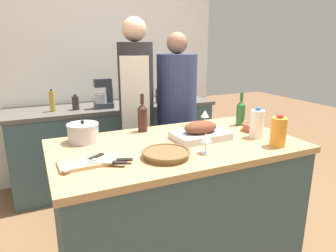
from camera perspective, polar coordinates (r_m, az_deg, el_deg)
name	(u,v)px	position (r m, az deg, el deg)	size (l,w,h in m)	color
kitchen_island	(176,207)	(2.10, 1.54, -15.23)	(1.55, 0.87, 0.92)	#3D565B
back_counter	(116,144)	(3.41, -9.83, -3.32)	(2.20, 0.60, 0.89)	#3D565B
back_wall	(105,67)	(3.58, -11.95, 11.01)	(2.70, 0.10, 2.55)	silver
roasting_pan	(200,132)	(1.99, 6.19, -1.16)	(0.37, 0.25, 0.12)	#BCBCC1
wicker_basket	(166,154)	(1.67, -0.36, -5.27)	(0.27, 0.27, 0.04)	brown
cutting_board	(92,162)	(1.64, -14.33, -6.57)	(0.34, 0.17, 0.02)	tan
stock_pot	(83,133)	(1.99, -15.85, -1.22)	(0.20, 0.20, 0.14)	#B7B7BC
mixing_bowl	(253,127)	(2.25, 15.83, -0.10)	(0.15, 0.15, 0.06)	#A84C38
juice_jug	(278,132)	(1.95, 20.29, -1.05)	(0.10, 0.10, 0.20)	orange
milk_jug	(257,124)	(2.09, 16.58, 0.45)	(0.09, 0.09, 0.20)	white
wine_bottle_green	(142,117)	(2.14, -4.89, 1.76)	(0.07, 0.07, 0.27)	#381E19
wine_bottle_dark	(241,112)	(2.37, 13.68, 2.59)	(0.07, 0.07, 0.26)	#28662D
wine_glass_left	(206,139)	(1.72, 7.26, -2.45)	(0.07, 0.07, 0.12)	silver
wine_glass_right	(205,115)	(2.30, 7.03, 2.16)	(0.07, 0.07, 0.12)	silver
knife_chef	(86,161)	(1.62, -15.43, -6.49)	(0.24, 0.18, 0.01)	#B7B7BC
knife_paring	(113,160)	(1.61, -10.45, -6.33)	(0.22, 0.11, 0.01)	#B7B7BC
knife_bread	(110,162)	(1.58, -11.08, -6.79)	(0.18, 0.12, 0.01)	#B7B7BC
stand_mixer	(103,96)	(3.13, -12.19, 5.64)	(0.18, 0.14, 0.30)	#333842
condiment_bottle_tall	(159,96)	(3.33, -1.81, 5.76)	(0.07, 0.07, 0.17)	#332D28
condiment_bottle_short	(76,103)	(3.12, -17.20, 4.24)	(0.07, 0.07, 0.15)	#332D28
condiment_bottle_extra	(52,101)	(3.11, -21.19, 4.44)	(0.05, 0.05, 0.22)	#B28E2D
person_cook_aproned	(137,108)	(2.66, -6.02, 3.48)	(0.32, 0.33, 1.75)	beige
person_cook_guest	(177,113)	(2.83, 1.65, 2.49)	(0.37, 0.37, 1.63)	beige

